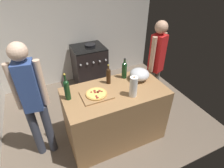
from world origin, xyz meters
TOP-DOWN VIEW (x-y plane):
  - ground_plane at (0.00, 1.30)m, footprint 3.83×3.20m
  - kitchen_wall_rear at (0.00, 2.65)m, footprint 3.83×0.10m
  - counter at (0.09, 0.61)m, footprint 1.44×0.77m
  - cutting_board at (-0.18, 0.62)m, footprint 0.40×0.32m
  - pizza at (-0.18, 0.62)m, footprint 0.28×0.28m
  - mixing_bowl at (0.54, 0.73)m, footprint 0.29×0.29m
  - paper_towel_roll at (0.26, 0.42)m, footprint 0.10×0.10m
  - wine_bottle_clear at (-0.54, 0.70)m, footprint 0.07×0.07m
  - wine_bottle_green at (0.08, 0.83)m, footprint 0.06×0.06m
  - wine_bottle_amber at (0.36, 0.87)m, footprint 0.08×0.08m
  - stove at (0.23, 2.25)m, footprint 0.68×0.64m
  - person_in_stripes at (-0.96, 0.76)m, footprint 0.37×0.23m
  - person_in_red at (1.02, 0.97)m, footprint 0.34×0.26m

SIDE VIEW (x-z plane):
  - ground_plane at x=0.00m, z-range -0.02..0.00m
  - counter at x=0.09m, z-range 0.00..0.90m
  - stove at x=0.23m, z-range -0.02..0.93m
  - cutting_board at x=-0.18m, z-range 0.90..0.92m
  - pizza at x=-0.18m, z-range 0.92..0.94m
  - person_in_red at x=1.02m, z-range 0.12..1.79m
  - mixing_bowl at x=0.54m, z-range 0.90..1.08m
  - person_in_stripes at x=-0.96m, z-range 0.14..1.85m
  - wine_bottle_green at x=0.08m, z-range 0.88..1.18m
  - paper_towel_roll at x=0.26m, z-range 0.90..1.19m
  - wine_bottle_amber at x=0.36m, z-range 0.88..1.21m
  - wine_bottle_clear at x=-0.54m, z-range 0.87..1.24m
  - kitchen_wall_rear at x=0.00m, z-range 0.00..2.60m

